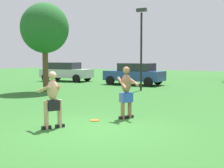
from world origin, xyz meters
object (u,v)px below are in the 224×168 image
(player_near, at_px, (126,91))
(player_in_black, at_px, (53,99))
(lamp_post, at_px, (141,39))
(car_blue_mid_lot, at_px, (135,74))
(tree_behind_players, at_px, (45,29))
(frisbee, at_px, (95,120))
(car_silver_far_end, at_px, (66,71))

(player_near, relative_size, player_in_black, 1.06)
(lamp_post, bearing_deg, player_in_black, -79.57)
(player_near, xyz_separation_m, lamp_post, (-3.10, 8.19, 2.17))
(car_blue_mid_lot, distance_m, tree_behind_players, 7.73)
(lamp_post, distance_m, tree_behind_players, 5.69)
(player_in_black, xyz_separation_m, frisbee, (0.47, 1.44, -0.82))
(player_near, bearing_deg, tree_behind_players, 147.39)
(frisbee, relative_size, car_blue_mid_lot, 0.07)
(player_near, bearing_deg, frisbee, -130.47)
(car_blue_mid_lot, distance_m, lamp_post, 4.58)
(lamp_post, xyz_separation_m, tree_behind_players, (-4.64, -3.24, 0.59))
(player_near, distance_m, frisbee, 1.40)
(tree_behind_players, bearing_deg, car_silver_far_end, 119.23)
(player_in_black, relative_size, frisbee, 5.70)
(player_near, height_order, car_blue_mid_lot, player_near)
(player_in_black, bearing_deg, car_silver_far_end, 126.36)
(player_near, height_order, lamp_post, lamp_post)
(player_in_black, distance_m, car_silver_far_end, 17.76)
(car_silver_far_end, xyz_separation_m, tree_behind_players, (3.97, -7.09, 2.83))
(player_in_black, bearing_deg, player_near, 62.59)
(player_near, height_order, player_in_black, player_near)
(player_near, relative_size, tree_behind_players, 0.33)
(car_silver_far_end, bearing_deg, car_blue_mid_lot, -3.45)
(frisbee, relative_size, lamp_post, 0.06)
(car_blue_mid_lot, height_order, car_silver_far_end, same)
(car_blue_mid_lot, height_order, tree_behind_players, tree_behind_players)
(frisbee, bearing_deg, tree_behind_players, 140.60)
(player_in_black, distance_m, frisbee, 1.72)
(car_blue_mid_lot, relative_size, car_silver_far_end, 0.97)
(car_blue_mid_lot, bearing_deg, frisbee, -70.52)
(frisbee, distance_m, car_silver_far_end, 16.95)
(frisbee, bearing_deg, car_silver_far_end, 130.53)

